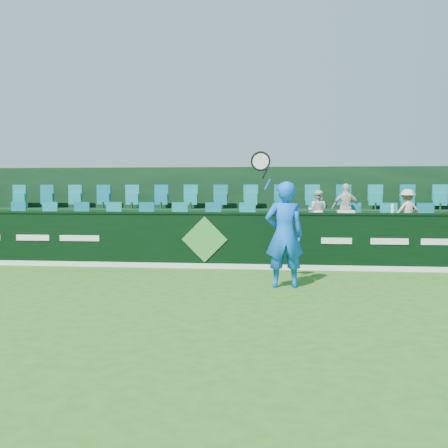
# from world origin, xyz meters

# --- Properties ---
(ground) EXTENTS (60.00, 60.00, 0.00)m
(ground) POSITION_xyz_m (0.00, 0.00, 0.00)
(ground) COLOR #2B6417
(ground) RESTS_ON ground
(sponsor_hoarding) EXTENTS (16.00, 0.25, 1.35)m
(sponsor_hoarding) POSITION_xyz_m (0.00, 4.00, 0.67)
(sponsor_hoarding) COLOR black
(sponsor_hoarding) RESTS_ON ground
(stand_tier_front) EXTENTS (16.00, 2.00, 0.80)m
(stand_tier_front) POSITION_xyz_m (0.00, 5.10, 0.40)
(stand_tier_front) COLOR black
(stand_tier_front) RESTS_ON ground
(stand_tier_back) EXTENTS (16.00, 1.80, 1.30)m
(stand_tier_back) POSITION_xyz_m (0.00, 7.00, 0.65)
(stand_tier_back) COLOR black
(stand_tier_back) RESTS_ON ground
(stand_rear) EXTENTS (16.00, 4.10, 2.60)m
(stand_rear) POSITION_xyz_m (0.00, 7.44, 1.22)
(stand_rear) COLOR black
(stand_rear) RESTS_ON ground
(seat_row_front) EXTENTS (13.50, 0.50, 0.60)m
(seat_row_front) POSITION_xyz_m (0.00, 5.50, 1.10)
(seat_row_front) COLOR teal
(seat_row_front) RESTS_ON stand_tier_front
(seat_row_back) EXTENTS (13.50, 0.50, 0.60)m
(seat_row_back) POSITION_xyz_m (0.00, 7.30, 1.60)
(seat_row_back) COLOR teal
(seat_row_back) RESTS_ON stand_tier_back
(tennis_player) EXTENTS (1.12, 0.58, 2.68)m
(tennis_player) POSITION_xyz_m (1.85, 1.79, 1.03)
(tennis_player) COLOR blue
(tennis_player) RESTS_ON ground
(spectator_left) EXTENTS (0.64, 0.57, 1.07)m
(spectator_left) POSITION_xyz_m (2.76, 5.12, 1.34)
(spectator_left) COLOR silver
(spectator_left) RESTS_ON stand_tier_front
(spectator_middle) EXTENTS (0.75, 0.35, 1.24)m
(spectator_middle) POSITION_xyz_m (3.48, 5.12, 1.42)
(spectator_middle) COLOR silver
(spectator_middle) RESTS_ON stand_tier_front
(spectator_right) EXTENTS (0.80, 0.60, 1.10)m
(spectator_right) POSITION_xyz_m (4.99, 5.12, 1.35)
(spectator_right) COLOR beige
(spectator_right) RESTS_ON stand_tier_front
(towel) EXTENTS (0.39, 0.25, 0.06)m
(towel) POSITION_xyz_m (3.32, 4.00, 1.38)
(towel) COLOR silver
(towel) RESTS_ON sponsor_hoarding
(drinks_bottle) EXTENTS (0.07, 0.07, 0.22)m
(drinks_bottle) POSITION_xyz_m (4.37, 4.00, 1.46)
(drinks_bottle) COLOR white
(drinks_bottle) RESTS_ON sponsor_hoarding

